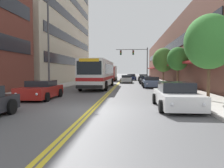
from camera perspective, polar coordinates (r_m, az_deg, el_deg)
The scene contains 23 objects.
ground_plane at distance 47.75m, azimuth 2.54°, elevation 1.02°, with size 240.00×240.00×0.00m, color #565659.
sidewalk_left at distance 48.54m, azimuth -5.76°, elevation 1.13°, with size 3.02×106.00×0.13m.
sidewalk_right at distance 47.98m, azimuth 10.93°, elevation 1.06°, with size 3.02×106.00×0.13m.
centre_line at distance 47.75m, azimuth 2.54°, elevation 1.03°, with size 0.34×106.00×0.01m.
office_tower_left at distance 44.56m, azimuth -17.92°, elevation 15.35°, with size 12.08×30.41×22.64m.
storefront_row_right at distance 48.97m, azimuth 17.73°, elevation 6.67°, with size 9.10×68.00×9.82m.
city_bus at distance 25.79m, azimuth -3.43°, elevation 2.99°, with size 2.87×12.10×3.15m.
car_red_parked_left_near at distance 16.15m, azimuth -18.09°, elevation -1.55°, with size 2.15×4.40×1.30m.
car_champagne_parked_left_mid at distance 36.08m, azimuth -5.25°, elevation 1.21°, with size 2.01×4.44×1.28m.
car_white_parked_right_foreground at distance 12.05m, azimuth 16.41°, elevation -3.05°, with size 2.16×4.85×1.37m.
car_black_parked_right_mid at distance 42.65m, azimuth 8.17°, elevation 1.57°, with size 1.99×4.30×1.35m.
car_dark_grey_parked_right_far at distance 34.02m, azimuth 8.79°, elevation 1.02°, with size 1.97×4.38×1.26m.
car_slate_blue_parked_right_end at distance 26.80m, azimuth 10.22°, elevation 0.43°, with size 2.19×4.55×1.28m.
car_silver_moving_lead at distance 36.50m, azimuth 3.76°, elevation 1.27°, with size 2.02×4.48×1.30m.
car_navy_moving_second at distance 47.04m, azimuth 5.02°, elevation 1.73°, with size 2.16×4.43×1.32m.
car_beige_moving_third at distance 55.90m, azimuth 5.31°, elevation 1.96°, with size 2.00×4.92×1.25m.
box_truck at distance 44.26m, azimuth -0.50°, elevation 2.86°, with size 2.60×7.04×2.99m.
traffic_signal_mast at distance 43.63m, azimuth 6.44°, elevation 6.96°, with size 6.22×0.38×6.58m.
street_lamp_left_near at distance 20.38m, azimuth -15.46°, elevation 12.54°, with size 2.46×0.28×8.89m.
street_tree_right_near at distance 14.87m, azimuth 24.13°, elevation 10.00°, with size 3.05×3.05×5.29m.
street_tree_right_mid at distance 26.68m, azimuth 16.81°, elevation 6.27°, with size 2.48×2.48×4.62m.
street_tree_right_far at distance 37.26m, azimuth 13.29°, elevation 6.13°, with size 3.58×3.58×5.64m.
fire_hydrant at distance 20.55m, azimuth 16.09°, elevation -0.74°, with size 0.32×0.24×0.79m.
Camera 1 is at (1.95, -10.67, 1.95)m, focal length 35.00 mm.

